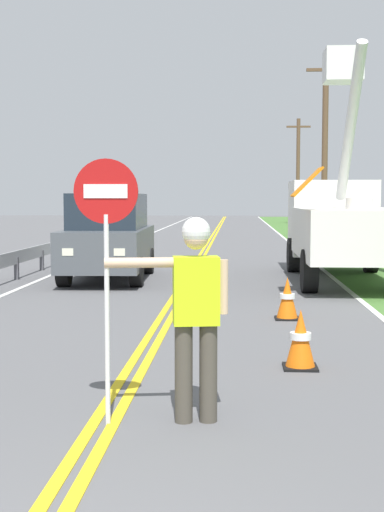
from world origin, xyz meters
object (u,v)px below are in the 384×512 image
Objects in this scene: utility_bucket_truck at (342,222)px; traffic_cone_mid at (287,299)px; stop_sign_paddle at (106,231)px; utility_pole_mid at (325,146)px; flagger_worker at (195,306)px; traffic_cone_lead at (300,340)px; oncoming_suv_nearest at (109,236)px; utility_pole_far at (298,169)px.

traffic_cone_mid is (-1.74, -5.91, -1.08)m from utility_bucket_truck.
stop_sign_paddle is 0.27× the size of utility_pole_mid.
flagger_worker reaches higher than traffic_cone_lead.
flagger_worker is 11.77m from utility_bucket_truck.
traffic_cone_lead is (3.85, -8.93, -0.72)m from oncoming_suv_nearest.
oncoming_suv_nearest is 6.66× the size of traffic_cone_mid.
stop_sign_paddle is at bearing -130.71° from traffic_cone_lead.
oncoming_suv_nearest reaches higher than traffic_cone_lead.
utility_pole_mid is 26.07m from traffic_cone_lead.
oncoming_suv_nearest is at bearing 113.33° from traffic_cone_lead.
traffic_cone_lead is 3.41m from traffic_cone_mid.
traffic_cone_lead is at bearing 49.29° from stop_sign_paddle.
flagger_worker is 0.27× the size of utility_bucket_truck.
stop_sign_paddle is 6.09m from traffic_cone_mid.
flagger_worker reaches higher than traffic_cone_mid.
stop_sign_paddle is 48.79m from utility_pole_far.
utility_bucket_truck is (2.95, 11.39, 0.37)m from flagger_worker.
stop_sign_paddle reaches higher than oncoming_suv_nearest.
oncoming_suv_nearest is at bearing -176.09° from utility_bucket_truck.
utility_pole_far is 11.37× the size of traffic_cone_lead.
utility_pole_mid is at bearing 81.54° from traffic_cone_mid.
utility_pole_far is at bearing 86.74° from utility_bucket_truck.
utility_bucket_truck is 9.74× the size of traffic_cone_mid.
utility_bucket_truck reaches higher than traffic_cone_mid.
utility_pole_mid is at bearing 79.25° from stop_sign_paddle.
utility_bucket_truck is at bearing 3.91° from oncoming_suv_nearest.
traffic_cone_mid is (1.21, 5.48, -0.71)m from flagger_worker.
traffic_cone_lead is at bearing -66.67° from oncoming_suv_nearest.
utility_pole_mid is (4.50, 27.60, 3.40)m from flagger_worker.
utility_bucket_truck is 16.56m from utility_pole_mid.
traffic_cone_mid is (1.97, 5.60, -1.37)m from stop_sign_paddle.
traffic_cone_lead is (-3.38, -25.52, -4.11)m from utility_pole_mid.
oncoming_suv_nearest is at bearing 103.94° from flagger_worker.
utility_pole_mid is (7.23, 16.59, 3.38)m from oncoming_suv_nearest.
utility_bucket_truck is 1.46× the size of oncoming_suv_nearest.
utility_pole_far is at bearing 83.15° from stop_sign_paddle.
stop_sign_paddle is 11.31m from oncoming_suv_nearest.
oncoming_suv_nearest is at bearing 100.05° from stop_sign_paddle.
stop_sign_paddle is 3.19m from traffic_cone_lead.
traffic_cone_lead is (-1.83, -9.32, -1.08)m from utility_bucket_truck.
stop_sign_paddle is at bearing -171.44° from flagger_worker.
stop_sign_paddle is 0.50× the size of oncoming_suv_nearest.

